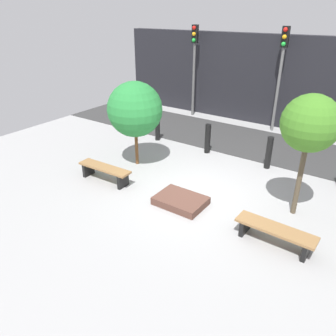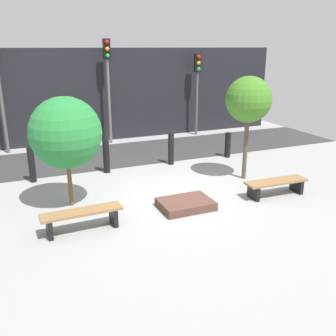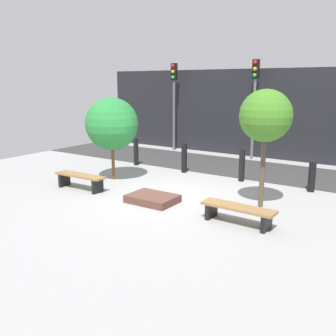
% 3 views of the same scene
% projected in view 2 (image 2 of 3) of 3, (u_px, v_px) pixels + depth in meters
% --- Properties ---
extents(ground_plane, '(18.00, 18.00, 0.00)m').
position_uv_depth(ground_plane, '(176.00, 199.00, 10.02)').
color(ground_plane, '#979797').
extents(road_strip, '(18.00, 3.24, 0.01)m').
position_uv_depth(road_strip, '(124.00, 154.00, 14.23)').
color(road_strip, '#333333').
rests_on(road_strip, ground).
extents(building_facade, '(16.20, 0.50, 3.85)m').
position_uv_depth(building_facade, '(104.00, 95.00, 15.99)').
color(building_facade, black).
rests_on(building_facade, ground).
extents(bench_left, '(1.80, 0.48, 0.48)m').
position_uv_depth(bench_left, '(82.00, 216.00, 8.23)').
color(bench_left, black).
rests_on(bench_left, ground).
extents(bench_right, '(1.79, 0.53, 0.44)m').
position_uv_depth(bench_right, '(276.00, 185.00, 10.20)').
color(bench_right, black).
rests_on(bench_right, ground).
extents(planter_bed, '(1.32, 0.96, 0.21)m').
position_uv_depth(planter_bed, '(186.00, 204.00, 9.46)').
color(planter_bed, brown).
rests_on(planter_bed, ground).
extents(tree_behind_left_bench, '(1.77, 1.77, 2.79)m').
position_uv_depth(tree_behind_left_bench, '(66.00, 133.00, 9.08)').
color(tree_behind_left_bench, brown).
rests_on(tree_behind_left_bench, ground).
extents(tree_behind_right_bench, '(1.35, 1.35, 3.11)m').
position_uv_depth(tree_behind_right_bench, '(249.00, 100.00, 10.88)').
color(tree_behind_right_bench, '#4E4232').
rests_on(tree_behind_right_bench, ground).
extents(bollard_far_left, '(0.20, 0.20, 1.07)m').
position_uv_depth(bollard_far_left, '(32.00, 165.00, 11.16)').
color(bollard_far_left, black).
rests_on(bollard_far_left, ground).
extents(bollard_left, '(0.21, 0.21, 1.08)m').
position_uv_depth(bollard_left, '(106.00, 156.00, 12.00)').
color(bollard_left, black).
rests_on(bollard_left, ground).
extents(bollard_center, '(0.20, 0.20, 1.09)m').
position_uv_depth(bollard_center, '(171.00, 149.00, 12.85)').
color(bollard_center, black).
rests_on(bollard_center, ground).
extents(bollard_right, '(0.21, 0.21, 0.92)m').
position_uv_depth(bollard_right, '(228.00, 145.00, 13.72)').
color(bollard_right, black).
rests_on(bollard_right, ground).
extents(traffic_light_mid_west, '(0.28, 0.27, 4.20)m').
position_uv_depth(traffic_light_mid_west, '(108.00, 73.00, 15.01)').
color(traffic_light_mid_west, slate).
rests_on(traffic_light_mid_west, ground).
extents(traffic_light_mid_east, '(0.28, 0.27, 3.60)m').
position_uv_depth(traffic_light_mid_east, '(197.00, 80.00, 16.63)').
color(traffic_light_mid_east, '#515151').
rests_on(traffic_light_mid_east, ground).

